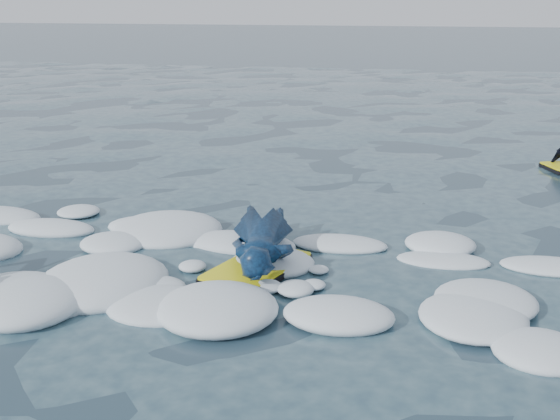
{
  "coord_description": "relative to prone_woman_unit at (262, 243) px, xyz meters",
  "views": [
    {
      "loc": [
        2.43,
        -5.61,
        2.65
      ],
      "look_at": [
        0.94,
        1.6,
        0.39
      ],
      "focal_mm": 45.0,
      "sensor_mm": 36.0,
      "label": 1
    }
  ],
  "objects": [
    {
      "name": "foam_band",
      "position": [
        -0.89,
        0.11,
        -0.24
      ],
      "size": [
        12.0,
        3.1,
        0.3
      ],
      "primitive_type": null,
      "color": "white",
      "rests_on": "ground"
    },
    {
      "name": "ground",
      "position": [
        -0.89,
        -0.93,
        -0.24
      ],
      "size": [
        120.0,
        120.0,
        0.0
      ],
      "primitive_type": "plane",
      "color": "#172A37",
      "rests_on": "ground"
    },
    {
      "name": "prone_woman_unit",
      "position": [
        0.0,
        0.0,
        0.0
      ],
      "size": [
        1.02,
        1.88,
        0.47
      ],
      "rotation": [
        0.0,
        0.0,
        1.23
      ],
      "color": "black",
      "rests_on": "ground"
    }
  ]
}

